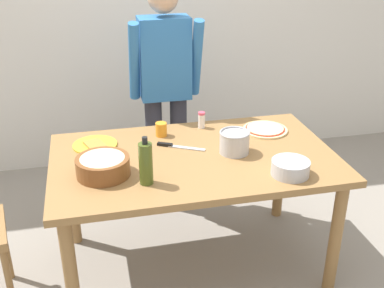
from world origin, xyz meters
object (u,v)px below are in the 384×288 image
at_px(salt_shaker, 202,120).
at_px(olive_oil_bottle, 146,163).
at_px(dining_table, 194,170).
at_px(person_cook, 165,85).
at_px(chef_knife, 175,146).
at_px(cup_orange, 161,129).
at_px(steel_pot, 234,142).
at_px(popcorn_bowl, 103,164).
at_px(pizza_raw_on_board, 265,129).
at_px(mixing_bowl_steel, 290,168).
at_px(plate_with_slice, 95,145).

bearing_deg(salt_shaker, olive_oil_bottle, -125.18).
xyz_separation_m(dining_table, olive_oil_bottle, (-0.30, -0.25, 0.20)).
bearing_deg(person_cook, chef_knife, -95.07).
bearing_deg(dining_table, cup_orange, 113.19).
height_order(person_cook, steel_pot, person_cook).
distance_m(dining_table, person_cook, 0.80).
bearing_deg(steel_pot, chef_knife, 155.71).
distance_m(dining_table, popcorn_bowl, 0.55).
distance_m(pizza_raw_on_board, steel_pot, 0.38).
bearing_deg(olive_oil_bottle, steel_pot, 23.80).
relative_size(steel_pot, chef_knife, 0.65).
height_order(person_cook, cup_orange, person_cook).
height_order(olive_oil_bottle, cup_orange, olive_oil_bottle).
height_order(popcorn_bowl, salt_shaker, popcorn_bowl).
relative_size(popcorn_bowl, cup_orange, 3.29).
distance_m(dining_table, mixing_bowl_steel, 0.56).
bearing_deg(chef_knife, popcorn_bowl, -150.17).
distance_m(dining_table, pizza_raw_on_board, 0.58).
relative_size(cup_orange, chef_knife, 0.32).
distance_m(person_cook, mixing_bowl_steel, 1.19).
height_order(steel_pot, cup_orange, steel_pot).
height_order(plate_with_slice, mixing_bowl_steel, mixing_bowl_steel).
relative_size(person_cook, cup_orange, 19.06).
bearing_deg(mixing_bowl_steel, plate_with_slice, 149.37).
bearing_deg(plate_with_slice, popcorn_bowl, -85.46).
relative_size(mixing_bowl_steel, olive_oil_bottle, 0.78).
distance_m(mixing_bowl_steel, chef_knife, 0.70).
height_order(person_cook, popcorn_bowl, person_cook).
relative_size(steel_pot, salt_shaker, 1.64).
relative_size(plate_with_slice, chef_knife, 0.97).
bearing_deg(plate_with_slice, chef_knife, -14.75).
distance_m(dining_table, plate_with_slice, 0.61).
relative_size(plate_with_slice, steel_pot, 1.50).
height_order(popcorn_bowl, chef_knife, popcorn_bowl).
relative_size(dining_table, salt_shaker, 15.09).
height_order(plate_with_slice, steel_pot, steel_pot).
height_order(pizza_raw_on_board, salt_shaker, salt_shaker).
relative_size(steel_pot, cup_orange, 2.04).
bearing_deg(chef_knife, pizza_raw_on_board, 10.29).
bearing_deg(popcorn_bowl, pizza_raw_on_board, 19.01).
bearing_deg(mixing_bowl_steel, cup_orange, 131.90).
relative_size(pizza_raw_on_board, plate_with_slice, 1.08).
height_order(dining_table, chef_knife, chef_knife).
xyz_separation_m(dining_table, mixing_bowl_steel, (0.44, -0.33, 0.13)).
bearing_deg(salt_shaker, pizza_raw_on_board, -19.82).
xyz_separation_m(dining_table, cup_orange, (-0.13, 0.31, 0.13)).
bearing_deg(steel_pot, person_cook, 108.88).
bearing_deg(pizza_raw_on_board, plate_with_slice, 179.39).
xyz_separation_m(popcorn_bowl, olive_oil_bottle, (0.21, -0.13, 0.05)).
bearing_deg(pizza_raw_on_board, olive_oil_bottle, -149.25).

